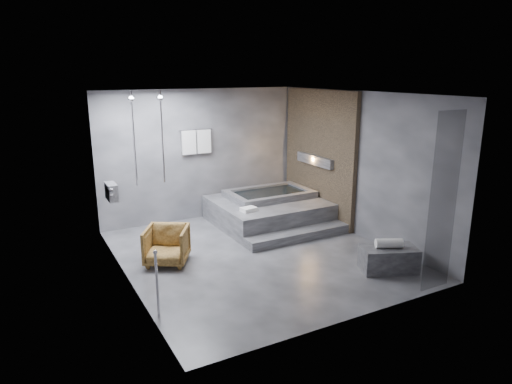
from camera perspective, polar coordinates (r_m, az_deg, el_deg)
room at (r=8.07m, az=1.81°, el=4.73°), size 5.00×5.04×2.82m
tub_deck at (r=9.76m, az=1.50°, el=-2.42°), size 2.20×2.00×0.50m
tub_step at (r=8.86m, az=5.31°, el=-5.40°), size 2.20×0.36×0.18m
concrete_bench at (r=7.79m, az=16.24°, el=-8.03°), size 1.00×0.79×0.40m
driftwood_chair at (r=7.85m, az=-11.10°, el=-6.55°), size 0.95×0.95×0.64m
rolled_towel at (r=7.67m, az=16.29°, el=-6.17°), size 0.45×0.33×0.15m
deck_towel at (r=8.91m, az=-0.92°, el=-2.18°), size 0.32×0.25×0.08m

